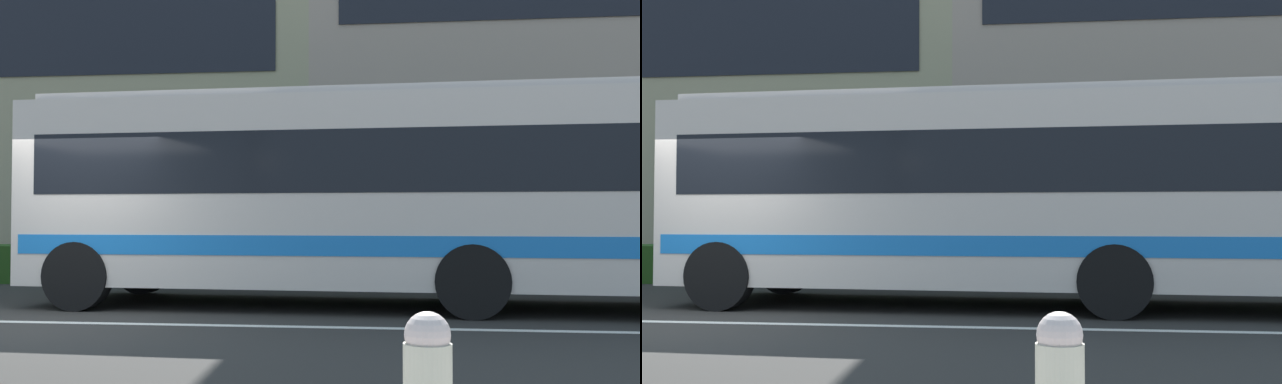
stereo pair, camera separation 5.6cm
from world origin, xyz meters
The scene contains 5 objects.
ground_plane centered at (0.00, 0.00, 0.00)m, with size 160.00×160.00×0.00m, color #2D2C29.
lane_centre_line centered at (0.00, 0.00, 0.00)m, with size 60.00×0.16×0.01m, color silver.
hedge_row_far centered at (3.14, 5.64, 0.38)m, with size 15.60×1.10×0.77m, color #27511A.
apartment_block_left centered at (-8.34, 14.27, 5.29)m, with size 21.25×9.76×10.58m.
transit_bus centered at (4.93, 2.18, 1.77)m, with size 11.93×3.18×3.20m.
Camera 1 is at (4.74, -9.14, 1.36)m, focal length 41.75 mm.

